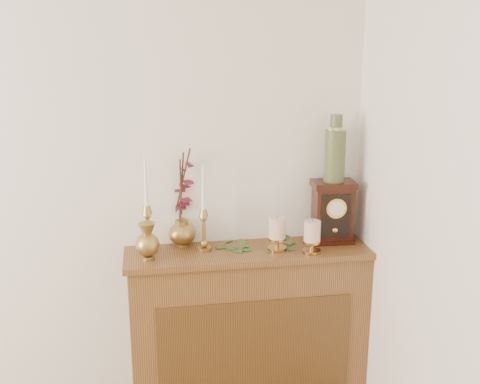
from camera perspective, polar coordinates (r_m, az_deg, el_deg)
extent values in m
cube|color=brown|center=(3.02, 0.93, -14.39)|extent=(1.20, 0.30, 0.90)
cube|color=brown|center=(2.91, 1.49, -16.60)|extent=(0.96, 0.01, 0.63)
cube|color=brown|center=(2.82, 0.97, -6.12)|extent=(1.24, 0.34, 0.03)
cylinder|color=tan|center=(2.82, -9.26, -5.81)|extent=(0.08, 0.08, 0.02)
sphere|color=tan|center=(2.81, -9.29, -5.23)|extent=(0.04, 0.04, 0.04)
cylinder|color=tan|center=(2.79, -9.35, -3.87)|extent=(0.02, 0.02, 0.14)
sphere|color=tan|center=(2.76, -9.41, -2.40)|extent=(0.04, 0.04, 0.04)
cone|color=tan|center=(2.75, -9.44, -1.80)|extent=(0.05, 0.05, 0.04)
cone|color=white|center=(2.72, -9.57, 1.04)|extent=(0.02, 0.02, 0.25)
cylinder|color=tan|center=(2.81, -3.66, -5.76)|extent=(0.07, 0.07, 0.02)
sphere|color=tan|center=(2.80, -3.67, -5.24)|extent=(0.04, 0.04, 0.04)
cylinder|color=tan|center=(2.77, -3.69, -4.01)|extent=(0.02, 0.02, 0.13)
sphere|color=tan|center=(2.75, -3.71, -2.67)|extent=(0.03, 0.03, 0.03)
cone|color=tan|center=(2.75, -3.72, -2.13)|extent=(0.05, 0.05, 0.04)
cone|color=white|center=(2.71, -3.77, 0.44)|extent=(0.02, 0.02, 0.23)
cylinder|color=tan|center=(2.71, -9.31, -6.63)|extent=(0.06, 0.06, 0.02)
sphere|color=tan|center=(2.69, -9.37, -5.30)|extent=(0.11, 0.11, 0.11)
cone|color=tan|center=(2.67, -9.44, -3.73)|extent=(0.08, 0.08, 0.06)
cylinder|color=tan|center=(2.88, -5.87, -5.34)|extent=(0.06, 0.06, 0.01)
ellipsoid|color=tan|center=(2.86, -5.90, -4.23)|extent=(0.14, 0.14, 0.12)
cylinder|color=tan|center=(2.84, -5.93, -3.10)|extent=(0.07, 0.07, 0.02)
cylinder|color=#472819|center=(2.80, -6.05, 0.21)|extent=(0.01, 0.09, 0.33)
cylinder|color=#472819|center=(2.80, -5.97, 0.51)|extent=(0.03, 0.07, 0.36)
cylinder|color=#472819|center=(2.80, -5.91, 0.79)|extent=(0.09, 0.10, 0.38)
cylinder|color=#B88140|center=(2.81, 3.76, -5.76)|extent=(0.09, 0.09, 0.02)
cylinder|color=#B88140|center=(2.80, 3.77, -5.22)|extent=(0.02, 0.02, 0.04)
cylinder|color=#B88140|center=(2.79, 3.78, -4.75)|extent=(0.09, 0.09, 0.01)
cylinder|color=beige|center=(2.77, 3.80, -3.63)|extent=(0.08, 0.08, 0.10)
cylinder|color=#472819|center=(2.75, 3.82, -2.50)|extent=(0.00, 0.00, 0.01)
cylinder|color=#B88140|center=(2.79, 7.27, -6.00)|extent=(0.09, 0.09, 0.02)
cylinder|color=#B88140|center=(2.78, 7.29, -5.48)|extent=(0.02, 0.02, 0.04)
cylinder|color=#B88140|center=(2.77, 7.31, -5.03)|extent=(0.08, 0.08, 0.01)
cylinder|color=beige|center=(2.75, 7.35, -3.94)|extent=(0.08, 0.08, 0.10)
cylinder|color=#472819|center=(2.74, 7.38, -2.85)|extent=(0.00, 0.00, 0.01)
cube|color=#2A5F24|center=(2.89, 4.74, -5.30)|extent=(0.06, 0.06, 0.00)
cube|color=#2A5F24|center=(2.84, -1.78, -5.61)|extent=(0.06, 0.06, 0.00)
cube|color=#2A5F24|center=(2.76, 0.57, -6.21)|extent=(0.05, 0.06, 0.00)
cube|color=#2A5F24|center=(2.81, 1.86, -5.79)|extent=(0.06, 0.05, 0.00)
cube|color=#2A5F24|center=(2.86, 2.37, -5.45)|extent=(0.05, 0.04, 0.00)
cube|color=#2A5F24|center=(2.89, 5.11, -5.25)|extent=(0.05, 0.04, 0.00)
cube|color=#2A5F24|center=(2.86, 5.62, -5.50)|extent=(0.06, 0.06, 0.00)
cube|color=#2A5F24|center=(2.86, 4.73, -5.47)|extent=(0.06, 0.06, 0.00)
cube|color=#2A5F24|center=(2.78, 0.84, -6.02)|extent=(0.06, 0.06, 0.00)
cube|color=#2A5F24|center=(2.78, -1.16, -5.14)|extent=(0.04, 0.05, 0.02)
cube|color=#2A5F24|center=(2.73, 0.14, -5.10)|extent=(0.03, 0.04, 0.02)
cube|color=#2A5F24|center=(2.82, 4.73, -4.67)|extent=(0.05, 0.05, 0.02)
cube|color=#34130A|center=(2.96, 9.24, -4.75)|extent=(0.22, 0.16, 0.02)
cube|color=#34130A|center=(2.92, 9.35, -2.17)|extent=(0.20, 0.14, 0.28)
cube|color=#34130A|center=(2.88, 9.48, 0.78)|extent=(0.22, 0.16, 0.03)
cube|color=black|center=(2.86, 9.71, -2.45)|extent=(0.15, 0.02, 0.22)
cylinder|color=gold|center=(2.84, 9.77, -1.66)|extent=(0.10, 0.02, 0.10)
cylinder|color=silver|center=(2.84, 9.77, -1.66)|extent=(0.08, 0.01, 0.08)
sphere|color=gold|center=(2.89, 9.62, -3.85)|extent=(0.03, 0.03, 0.03)
cylinder|color=#1B372C|center=(2.85, 9.61, 3.64)|extent=(0.10, 0.10, 0.26)
cylinder|color=#1B372C|center=(2.82, 9.75, 6.89)|extent=(0.06, 0.06, 0.09)
cylinder|color=#D6C07B|center=(2.83, 9.73, 6.34)|extent=(0.07, 0.07, 0.02)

